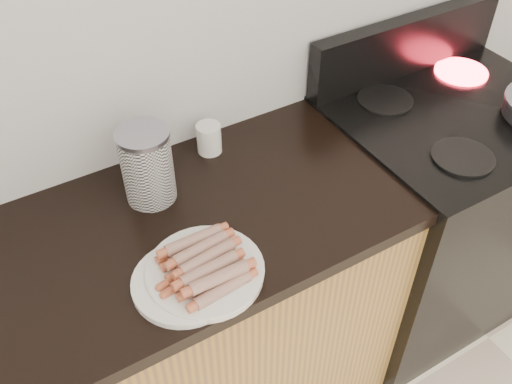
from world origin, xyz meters
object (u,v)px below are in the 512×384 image
side_plate (185,282)px  canister (147,165)px  mug (209,138)px  stove (431,213)px  main_plate (205,273)px

side_plate → canister: canister is taller
canister → mug: size_ratio=2.38×
stove → side_plate: bearing=-171.0°
stove → mug: size_ratio=10.19×
stove → main_plate: (-0.99, -0.17, 0.45)m
canister → mug: (0.22, 0.09, -0.06)m
main_plate → canister: (0.00, 0.32, 0.10)m
side_plate → mug: bearing=56.1°
main_plate → side_plate: (-0.05, 0.00, -0.00)m
side_plate → canister: bearing=80.5°
main_plate → mug: size_ratio=3.05×
main_plate → mug: bearing=61.5°
main_plate → canister: canister is taller
canister → side_plate: bearing=-99.5°
canister → mug: canister is taller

